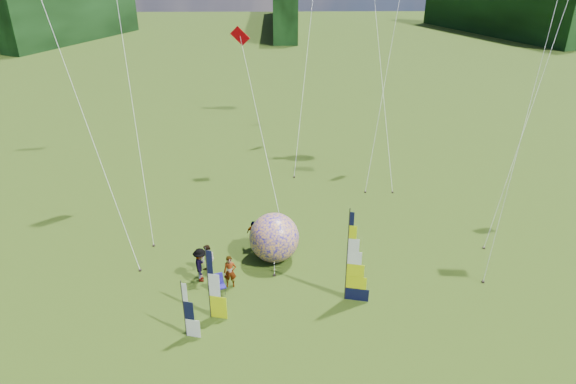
{
  "coord_description": "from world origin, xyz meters",
  "views": [
    {
      "loc": [
        -1.45,
        -16.85,
        15.93
      ],
      "look_at": [
        -1.0,
        4.0,
        5.5
      ],
      "focal_mm": 32.0,
      "sensor_mm": 36.0,
      "label": 1
    }
  ],
  "objects_px": {
    "feather_banner_main": "(347,257)",
    "spectator_a": "(230,272)",
    "side_banner_left": "(208,285)",
    "side_banner_far": "(184,310)",
    "bol_inflatable": "(274,238)",
    "kite_whale": "(380,44)",
    "camp_chair": "(219,285)",
    "spectator_d": "(254,235)",
    "spectator_c": "(201,265)",
    "spectator_b": "(208,259)"
  },
  "relations": [
    {
      "from": "camp_chair",
      "to": "kite_whale",
      "type": "distance_m",
      "value": 21.37
    },
    {
      "from": "side_banner_left",
      "to": "side_banner_far",
      "type": "distance_m",
      "value": 1.62
    },
    {
      "from": "feather_banner_main",
      "to": "camp_chair",
      "type": "height_order",
      "value": "feather_banner_main"
    },
    {
      "from": "feather_banner_main",
      "to": "spectator_d",
      "type": "distance_m",
      "value": 6.73
    },
    {
      "from": "spectator_d",
      "to": "camp_chair",
      "type": "height_order",
      "value": "spectator_d"
    },
    {
      "from": "side_banner_left",
      "to": "spectator_a",
      "type": "bearing_deg",
      "value": 85.37
    },
    {
      "from": "spectator_a",
      "to": "feather_banner_main",
      "type": "bearing_deg",
      "value": -14.59
    },
    {
      "from": "side_banner_left",
      "to": "spectator_a",
      "type": "distance_m",
      "value": 2.62
    },
    {
      "from": "camp_chair",
      "to": "side_banner_far",
      "type": "bearing_deg",
      "value": -134.25
    },
    {
      "from": "spectator_d",
      "to": "camp_chair",
      "type": "bearing_deg",
      "value": 112.35
    },
    {
      "from": "spectator_b",
      "to": "bol_inflatable",
      "type": "bearing_deg",
      "value": 58.21
    },
    {
      "from": "spectator_d",
      "to": "side_banner_left",
      "type": "bearing_deg",
      "value": 115.95
    },
    {
      "from": "spectator_a",
      "to": "camp_chair",
      "type": "relative_size",
      "value": 1.71
    },
    {
      "from": "bol_inflatable",
      "to": "spectator_a",
      "type": "relative_size",
      "value": 1.54
    },
    {
      "from": "spectator_c",
      "to": "kite_whale",
      "type": "relative_size",
      "value": 0.1
    },
    {
      "from": "feather_banner_main",
      "to": "kite_whale",
      "type": "relative_size",
      "value": 0.27
    },
    {
      "from": "spectator_a",
      "to": "camp_chair",
      "type": "bearing_deg",
      "value": -133.24
    },
    {
      "from": "spectator_b",
      "to": "spectator_d",
      "type": "xyz_separation_m",
      "value": [
        2.31,
        2.27,
        0.05
      ]
    },
    {
      "from": "side_banner_far",
      "to": "kite_whale",
      "type": "distance_m",
      "value": 24.01
    },
    {
      "from": "side_banner_left",
      "to": "spectator_c",
      "type": "bearing_deg",
      "value": 118.63
    },
    {
      "from": "side_banner_far",
      "to": "spectator_c",
      "type": "bearing_deg",
      "value": 101.93
    },
    {
      "from": "side_banner_left",
      "to": "bol_inflatable",
      "type": "relative_size",
      "value": 1.36
    },
    {
      "from": "feather_banner_main",
      "to": "spectator_a",
      "type": "distance_m",
      "value": 5.98
    },
    {
      "from": "kite_whale",
      "to": "spectator_b",
      "type": "bearing_deg",
      "value": -122.75
    },
    {
      "from": "side_banner_far",
      "to": "spectator_d",
      "type": "relative_size",
      "value": 1.65
    },
    {
      "from": "bol_inflatable",
      "to": "spectator_a",
      "type": "height_order",
      "value": "bol_inflatable"
    },
    {
      "from": "spectator_c",
      "to": "spectator_d",
      "type": "xyz_separation_m",
      "value": [
        2.59,
        2.97,
        -0.07
      ]
    },
    {
      "from": "feather_banner_main",
      "to": "side_banner_left",
      "type": "height_order",
      "value": "feather_banner_main"
    },
    {
      "from": "spectator_c",
      "to": "side_banner_far",
      "type": "bearing_deg",
      "value": 172.13
    },
    {
      "from": "feather_banner_main",
      "to": "kite_whale",
      "type": "height_order",
      "value": "kite_whale"
    },
    {
      "from": "spectator_d",
      "to": "spectator_a",
      "type": "bearing_deg",
      "value": 116.34
    },
    {
      "from": "bol_inflatable",
      "to": "spectator_d",
      "type": "height_order",
      "value": "bol_inflatable"
    },
    {
      "from": "bol_inflatable",
      "to": "camp_chair",
      "type": "relative_size",
      "value": 2.63
    },
    {
      "from": "kite_whale",
      "to": "feather_banner_main",
      "type": "bearing_deg",
      "value": -99.64
    },
    {
      "from": "spectator_b",
      "to": "feather_banner_main",
      "type": "bearing_deg",
      "value": 19.99
    },
    {
      "from": "side_banner_left",
      "to": "kite_whale",
      "type": "xyz_separation_m",
      "value": [
        10.6,
        18.39,
        7.17
      ]
    },
    {
      "from": "spectator_c",
      "to": "spectator_d",
      "type": "distance_m",
      "value": 3.95
    },
    {
      "from": "bol_inflatable",
      "to": "kite_whale",
      "type": "xyz_separation_m",
      "value": [
        7.65,
        13.63,
        7.66
      ]
    },
    {
      "from": "spectator_a",
      "to": "camp_chair",
      "type": "xyz_separation_m",
      "value": [
        -0.49,
        -0.59,
        -0.36
      ]
    },
    {
      "from": "spectator_c",
      "to": "spectator_b",
      "type": "bearing_deg",
      "value": -27.98
    },
    {
      "from": "spectator_d",
      "to": "camp_chair",
      "type": "relative_size",
      "value": 1.7
    },
    {
      "from": "kite_whale",
      "to": "spectator_c",
      "type": "bearing_deg",
      "value": -122.18
    },
    {
      "from": "bol_inflatable",
      "to": "spectator_d",
      "type": "relative_size",
      "value": 1.55
    },
    {
      "from": "side_banner_left",
      "to": "spectator_a",
      "type": "relative_size",
      "value": 2.09
    },
    {
      "from": "side_banner_left",
      "to": "bol_inflatable",
      "type": "height_order",
      "value": "side_banner_left"
    },
    {
      "from": "spectator_a",
      "to": "kite_whale",
      "type": "xyz_separation_m",
      "value": [
        9.86,
        16.06,
        8.13
      ]
    },
    {
      "from": "spectator_d",
      "to": "kite_whale",
      "type": "bearing_deg",
      "value": -81.9
    },
    {
      "from": "side_banner_left",
      "to": "kite_whale",
      "type": "bearing_deg",
      "value": 73.16
    },
    {
      "from": "side_banner_left",
      "to": "bol_inflatable",
      "type": "bearing_deg",
      "value": 71.28
    },
    {
      "from": "feather_banner_main",
      "to": "side_banner_left",
      "type": "xyz_separation_m",
      "value": [
        -6.4,
        -1.17,
        -0.59
      ]
    }
  ]
}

